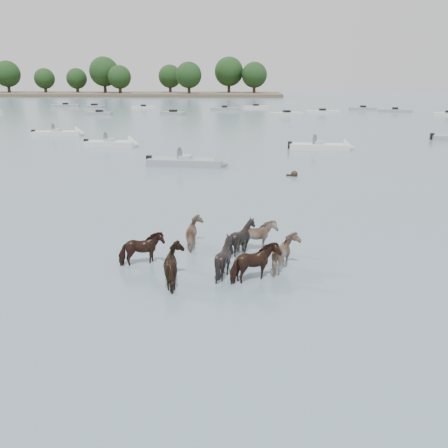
{
  "coord_description": "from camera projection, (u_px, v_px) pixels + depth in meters",
  "views": [
    {
      "loc": [
        -0.16,
        -13.6,
        5.95
      ],
      "look_at": [
        -0.97,
        2.18,
        1.1
      ],
      "focal_mm": 38.46,
      "sensor_mm": 36.0,
      "label": 1
    }
  ],
  "objects": [
    {
      "name": "swimming_pony",
      "position": [
        293.0,
        174.0,
        30.08
      ],
      "size": [
        0.72,
        0.44,
        0.44
      ],
      "color": "black",
      "rests_on": "ground"
    },
    {
      "name": "treeline",
      "position": [
        46.0,
        75.0,
        158.86
      ],
      "size": [
        149.95,
        20.39,
        12.5
      ],
      "color": "#382619",
      "rests_on": "ground"
    },
    {
      "name": "ground",
      "position": [
        252.0,
        279.0,
        14.72
      ],
      "size": [
        400.0,
        400.0,
        0.0
      ],
      "primitive_type": "plane",
      "color": "slate",
      "rests_on": "ground"
    },
    {
      "name": "motorboat_f",
      "position": [
        65.0,
        134.0,
        50.78
      ],
      "size": [
        5.61,
        2.23,
        1.92
      ],
      "rotation": [
        0.0,
        0.0,
        0.12
      ],
      "color": "silver",
      "rests_on": "ground"
    },
    {
      "name": "distant_flotilla",
      "position": [
        256.0,
        110.0,
        86.35
      ],
      "size": [
        104.13,
        25.13,
        0.93
      ],
      "color": "gray",
      "rests_on": "ground"
    },
    {
      "name": "motorboat_a",
      "position": [
        118.0,
        144.0,
        42.81
      ],
      "size": [
        5.07,
        1.77,
        1.92
      ],
      "rotation": [
        0.0,
        0.0,
        -0.04
      ],
      "color": "silver",
      "rests_on": "ground"
    },
    {
      "name": "motorboat_b",
      "position": [
        196.0,
        163.0,
        33.51
      ],
      "size": [
        5.96,
        2.14,
        1.92
      ],
      "rotation": [
        0.0,
        0.0,
        -0.09
      ],
      "color": "gray",
      "rests_on": "ground"
    },
    {
      "name": "motorboat_c",
      "position": [
        328.0,
        147.0,
        41.0
      ],
      "size": [
        5.67,
        2.04,
        1.92
      ],
      "rotation": [
        0.0,
        0.0,
        -0.08
      ],
      "color": "silver",
      "rests_on": "ground"
    },
    {
      "name": "pony_herd",
      "position": [
        224.0,
        251.0,
        15.67
      ],
      "size": [
        6.12,
        4.92,
        1.31
      ],
      "color": "black",
      "rests_on": "ground"
    },
    {
      "name": "shoreline",
      "position": [
        42.0,
        94.0,
        161.22
      ],
      "size": [
        160.0,
        30.0,
        1.0
      ],
      "primitive_type": "cube",
      "color": "#4C4233",
      "rests_on": "ground"
    }
  ]
}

